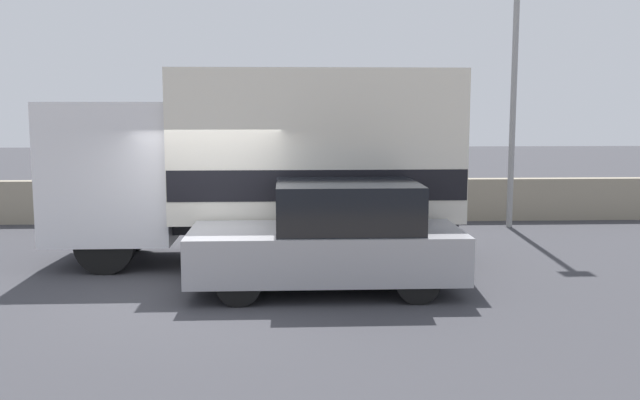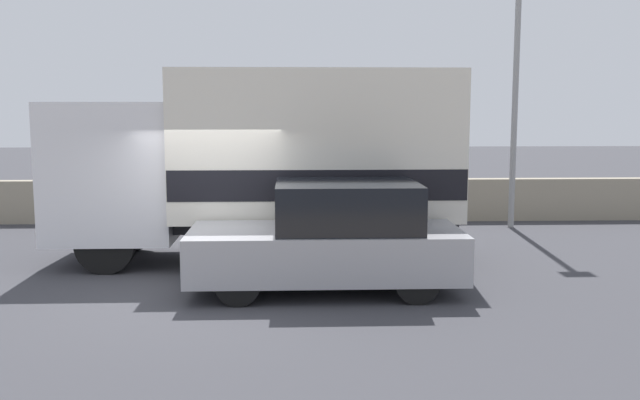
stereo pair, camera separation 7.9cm
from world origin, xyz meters
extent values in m
plane|color=#38383D|center=(0.00, 0.00, 0.00)|extent=(80.00, 80.00, 0.00)
cube|color=gray|center=(0.00, 6.97, 0.53)|extent=(60.00, 0.35, 1.06)
cylinder|color=gray|center=(6.67, 5.88, 3.98)|extent=(0.14, 0.14, 7.96)
cube|color=silver|center=(-1.81, 2.43, 1.71)|extent=(2.24, 2.22, 2.49)
cube|color=black|center=(-2.92, 2.43, 2.21)|extent=(0.06, 1.89, 1.10)
cube|color=#2D2D33|center=(1.87, 2.43, 0.74)|extent=(5.12, 1.40, 0.25)
cube|color=silver|center=(1.87, 2.43, 2.20)|extent=(5.12, 2.55, 2.66)
cube|color=black|center=(1.87, 2.43, 1.56)|extent=(5.09, 2.57, 0.53)
cylinder|color=black|center=(-1.81, 1.49, 0.52)|extent=(1.03, 0.28, 1.03)
cylinder|color=black|center=(-1.81, 3.38, 0.52)|extent=(1.03, 0.28, 1.03)
cylinder|color=black|center=(3.27, 1.49, 0.52)|extent=(1.03, 0.28, 1.03)
cylinder|color=black|center=(3.27, 3.38, 0.52)|extent=(1.03, 0.28, 1.03)
cylinder|color=black|center=(2.25, 1.49, 0.52)|extent=(1.03, 0.28, 1.03)
cylinder|color=black|center=(2.25, 3.38, 0.52)|extent=(1.03, 0.28, 1.03)
cube|color=#9E9EA3|center=(1.94, 0.16, 0.62)|extent=(4.24, 1.85, 0.73)
cube|color=black|center=(2.28, 0.16, 1.35)|extent=(2.20, 1.71, 0.73)
cylinder|color=black|center=(0.62, -0.65, 0.33)|extent=(0.67, 0.20, 0.67)
cylinder|color=black|center=(0.62, 0.97, 0.33)|extent=(0.67, 0.20, 0.67)
cylinder|color=black|center=(3.25, -0.65, 0.33)|extent=(0.67, 0.20, 0.67)
cylinder|color=black|center=(3.25, 0.97, 0.33)|extent=(0.67, 0.20, 0.67)
camera|label=1|loc=(1.33, -10.77, 2.89)|focal=40.00mm
camera|label=2|loc=(1.41, -10.77, 2.89)|focal=40.00mm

